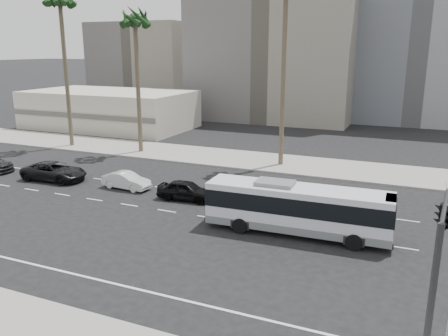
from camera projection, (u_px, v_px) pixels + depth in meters
The scene contains 13 objects.
ground at pixel (251, 224), 28.44m from camera, with size 700.00×700.00×0.00m, color black.
sidewalk_north at pixel (308, 166), 42.19m from camera, with size 120.00×7.00×0.15m, color gray.
commercial_low at pixel (110, 109), 62.35m from camera, with size 22.00×12.16×5.00m.
midrise_beige_west at pixel (278, 59), 70.71m from camera, with size 24.00×18.00×18.00m, color slate.
midrise_gray_center at pixel (422, 32), 68.27m from camera, with size 20.00×20.00×26.00m, color slate.
midrise_beige_far at pixel (152, 65), 85.47m from camera, with size 18.00×16.00×15.00m, color slate.
city_bus at pixel (297, 208), 26.62m from camera, with size 10.81×2.78×3.08m.
car_a at pixel (186, 190), 32.86m from camera, with size 4.19×1.68×1.43m, color black.
car_b at pixel (126, 181), 35.49m from camera, with size 3.93×1.37×1.30m, color silver.
car_c at pixel (54, 171), 37.75m from camera, with size 5.44×2.51×1.51m, color black.
traffic_signal at pixel (443, 223), 14.13m from camera, with size 2.97×3.95×6.44m.
palm_mid at pixel (135, 23), 44.70m from camera, with size 4.67×4.67×14.45m.
palm_far at pixel (60, 3), 47.11m from camera, with size 4.85×4.85×16.67m.
Camera 1 is at (8.99, -25.10, 10.62)m, focal length 36.68 mm.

